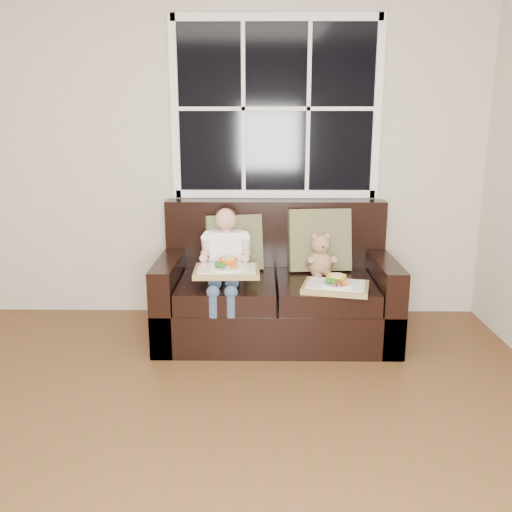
{
  "coord_description": "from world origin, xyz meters",
  "views": [
    {
      "loc": [
        0.49,
        -1.84,
        1.55
      ],
      "look_at": [
        0.45,
        1.85,
        0.64
      ],
      "focal_mm": 38.0,
      "sensor_mm": 36.0,
      "label": 1
    }
  ],
  "objects_px": {
    "tray_left": "(227,269)",
    "tray_right": "(336,285)",
    "teddy_bear": "(320,258)",
    "child": "(225,256)",
    "loveseat": "(276,293)"
  },
  "relations": [
    {
      "from": "teddy_bear",
      "to": "tray_left",
      "type": "xyz_separation_m",
      "value": [
        -0.67,
        -0.31,
        -0.0
      ]
    },
    {
      "from": "child",
      "to": "tray_right",
      "type": "relative_size",
      "value": 1.56
    },
    {
      "from": "tray_left",
      "to": "tray_right",
      "type": "relative_size",
      "value": 0.91
    },
    {
      "from": "loveseat",
      "to": "tray_right",
      "type": "bearing_deg",
      "value": -42.18
    },
    {
      "from": "loveseat",
      "to": "tray_left",
      "type": "distance_m",
      "value": 0.53
    },
    {
      "from": "loveseat",
      "to": "teddy_bear",
      "type": "height_order",
      "value": "loveseat"
    },
    {
      "from": "tray_left",
      "to": "child",
      "type": "bearing_deg",
      "value": 94.68
    },
    {
      "from": "loveseat",
      "to": "tray_left",
      "type": "relative_size",
      "value": 3.77
    },
    {
      "from": "loveseat",
      "to": "child",
      "type": "bearing_deg",
      "value": -162.5
    },
    {
      "from": "teddy_bear",
      "to": "tray_right",
      "type": "xyz_separation_m",
      "value": [
        0.07,
        -0.37,
        -0.1
      ]
    },
    {
      "from": "child",
      "to": "tray_left",
      "type": "relative_size",
      "value": 1.71
    },
    {
      "from": "tray_left",
      "to": "tray_right",
      "type": "height_order",
      "value": "tray_left"
    },
    {
      "from": "tray_right",
      "to": "tray_left",
      "type": "bearing_deg",
      "value": -171.47
    },
    {
      "from": "teddy_bear",
      "to": "tray_right",
      "type": "distance_m",
      "value": 0.39
    },
    {
      "from": "teddy_bear",
      "to": "tray_left",
      "type": "bearing_deg",
      "value": -161.91
    }
  ]
}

